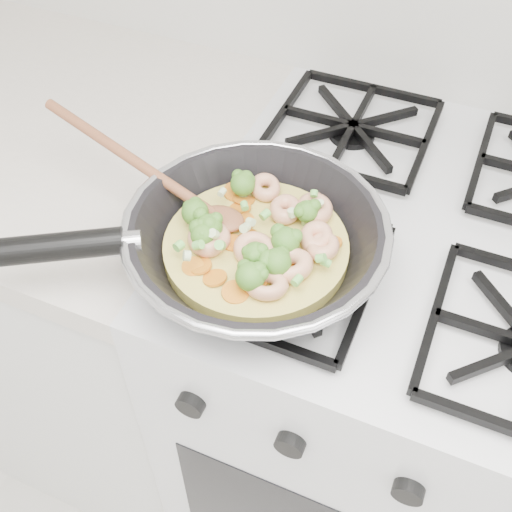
% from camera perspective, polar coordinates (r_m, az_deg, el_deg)
% --- Properties ---
extents(stove, '(0.60, 0.60, 0.92)m').
position_cam_1_polar(stove, '(1.20, 11.07, -12.38)').
color(stove, silver).
rests_on(stove, ground).
extents(counter_left, '(1.00, 0.60, 0.90)m').
position_cam_1_polar(counter_left, '(1.46, -20.47, -1.14)').
color(counter_left, white).
rests_on(counter_left, ground).
extents(skillet, '(0.48, 0.34, 0.10)m').
position_cam_1_polar(skillet, '(0.73, -0.44, 1.52)').
color(skillet, black).
rests_on(skillet, stove).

